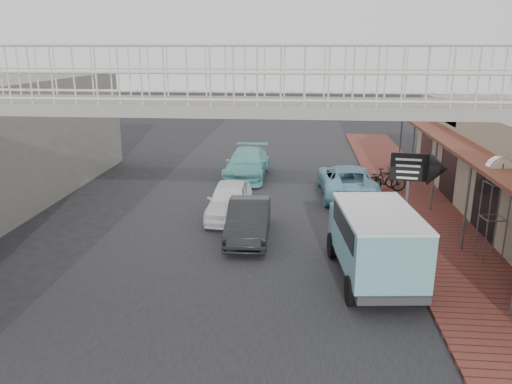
% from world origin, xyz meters
% --- Properties ---
extents(ground, '(120.00, 120.00, 0.00)m').
position_xyz_m(ground, '(0.00, 0.00, 0.00)').
color(ground, black).
rests_on(ground, ground).
extents(road_strip, '(10.00, 60.00, 0.01)m').
position_xyz_m(road_strip, '(0.00, 0.00, 0.01)').
color(road_strip, black).
rests_on(road_strip, ground).
extents(sidewalk, '(3.00, 40.00, 0.10)m').
position_xyz_m(sidewalk, '(6.50, 3.00, 0.05)').
color(sidewalk, brown).
rests_on(sidewalk, ground).
extents(footbridge, '(16.40, 2.40, 6.34)m').
position_xyz_m(footbridge, '(0.00, -4.00, 3.18)').
color(footbridge, gray).
rests_on(footbridge, ground).
extents(building_far_left, '(5.00, 14.00, 5.00)m').
position_xyz_m(building_far_left, '(-11.00, 6.00, 2.50)').
color(building_far_left, gray).
rests_on(building_far_left, ground).
extents(white_hatchback, '(1.64, 3.95, 1.34)m').
position_xyz_m(white_hatchback, '(-0.96, 3.80, 0.67)').
color(white_hatchback, white).
rests_on(white_hatchback, ground).
extents(dark_sedan, '(1.47, 3.95, 1.29)m').
position_xyz_m(dark_sedan, '(0.01, 1.62, 0.64)').
color(dark_sedan, black).
rests_on(dark_sedan, ground).
extents(angkot_curb, '(2.48, 5.00, 1.36)m').
position_xyz_m(angkot_curb, '(3.76, 7.10, 0.68)').
color(angkot_curb, '#75B4CB').
rests_on(angkot_curb, ground).
extents(angkot_far, '(2.06, 4.88, 1.41)m').
position_xyz_m(angkot_far, '(-0.93, 9.79, 0.70)').
color(angkot_far, '#76CDCE').
rests_on(angkot_far, ground).
extents(angkot_van, '(2.37, 4.50, 2.12)m').
position_xyz_m(angkot_van, '(3.81, -1.27, 1.35)').
color(angkot_van, black).
rests_on(angkot_van, ground).
extents(motorcycle_near, '(1.94, 1.11, 0.96)m').
position_xyz_m(motorcycle_near, '(5.30, 7.98, 0.58)').
color(motorcycle_near, black).
rests_on(motorcycle_near, sidewalk).
extents(motorcycle_far, '(1.75, 0.54, 1.04)m').
position_xyz_m(motorcycle_far, '(5.56, 7.56, 0.62)').
color(motorcycle_far, black).
rests_on(motorcycle_far, sidewalk).
extents(street_clock, '(0.81, 0.68, 3.19)m').
position_xyz_m(street_clock, '(7.45, 0.27, 2.75)').
color(street_clock, '#59595B').
rests_on(street_clock, sidewalk).
extents(arrow_sign, '(1.82, 1.18, 3.06)m').
position_xyz_m(arrow_sign, '(5.94, 1.48, 2.57)').
color(arrow_sign, '#59595B').
rests_on(arrow_sign, sidewalk).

